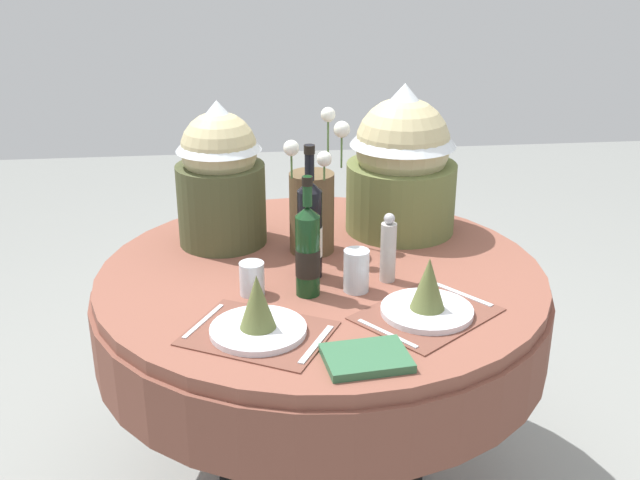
{
  "coord_description": "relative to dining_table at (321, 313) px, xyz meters",
  "views": [
    {
      "loc": [
        -0.23,
        -2.02,
        1.69
      ],
      "look_at": [
        0.0,
        0.03,
        0.84
      ],
      "focal_mm": 42.6,
      "sensor_mm": 36.0,
      "label": 1
    }
  ],
  "objects": [
    {
      "name": "ground",
      "position": [
        0.0,
        0.0,
        -0.61
      ],
      "size": [
        8.0,
        8.0,
        0.0
      ],
      "primitive_type": "plane",
      "color": "gray"
    },
    {
      "name": "dining_table",
      "position": [
        0.0,
        0.0,
        0.0
      ],
      "size": [
        1.33,
        1.33,
        0.76
      ],
      "color": "brown",
      "rests_on": "ground"
    },
    {
      "name": "place_setting_left",
      "position": [
        -0.2,
        -0.37,
        0.19
      ],
      "size": [
        0.42,
        0.39,
        0.16
      ],
      "color": "brown",
      "rests_on": "dining_table"
    },
    {
      "name": "place_setting_right",
      "position": [
        0.24,
        -0.31,
        0.19
      ],
      "size": [
        0.43,
        0.41,
        0.16
      ],
      "color": "brown",
      "rests_on": "dining_table"
    },
    {
      "name": "flower_vase",
      "position": [
        -0.01,
        0.15,
        0.29
      ],
      "size": [
        0.21,
        0.19,
        0.43
      ],
      "color": "brown",
      "rests_on": "dining_table"
    },
    {
      "name": "wine_bottle_left",
      "position": [
        -0.05,
        -0.16,
        0.27
      ],
      "size": [
        0.07,
        0.07,
        0.34
      ],
      "color": "#143819",
      "rests_on": "dining_table"
    },
    {
      "name": "wine_bottle_centre",
      "position": [
        -0.04,
        -0.04,
        0.29
      ],
      "size": [
        0.07,
        0.07,
        0.39
      ],
      "color": "black",
      "rests_on": "dining_table"
    },
    {
      "name": "tumbler_near_left",
      "position": [
        -0.21,
        -0.14,
        0.19
      ],
      "size": [
        0.07,
        0.07,
        0.09
      ],
      "primitive_type": "cylinder",
      "color": "silver",
      "rests_on": "dining_table"
    },
    {
      "name": "tumbler_near_right",
      "position": [
        0.08,
        -0.15,
        0.21
      ],
      "size": [
        0.07,
        0.07,
        0.12
      ],
      "primitive_type": "cylinder",
      "color": "silver",
      "rests_on": "dining_table"
    },
    {
      "name": "pepper_mill",
      "position": [
        0.18,
        -0.09,
        0.24
      ],
      "size": [
        0.04,
        0.04,
        0.2
      ],
      "color": "#B7B2AD",
      "rests_on": "dining_table"
    },
    {
      "name": "book_on_table",
      "position": [
        0.05,
        -0.52,
        0.16
      ],
      "size": [
        0.21,
        0.17,
        0.02
      ],
      "primitive_type": "cube",
      "rotation": [
        0.0,
        0.0,
        0.11
      ],
      "color": "#336642",
      "rests_on": "dining_table"
    },
    {
      "name": "gift_tub_back_left",
      "position": [
        -0.29,
        0.25,
        0.39
      ],
      "size": [
        0.28,
        0.28,
        0.46
      ],
      "color": "#474C2D",
      "rests_on": "dining_table"
    },
    {
      "name": "gift_tub_back_right",
      "position": [
        0.29,
        0.29,
        0.4
      ],
      "size": [
        0.36,
        0.36,
        0.49
      ],
      "color": "olive",
      "rests_on": "dining_table"
    }
  ]
}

